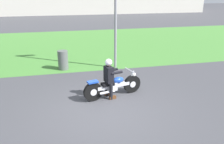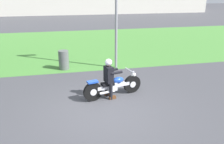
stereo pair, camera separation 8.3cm
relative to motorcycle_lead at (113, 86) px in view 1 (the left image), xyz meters
name	(u,v)px [view 1 (the left image)]	position (x,y,z in m)	size (l,w,h in m)	color
ground	(107,112)	(-0.47, -1.07, -0.40)	(120.00, 120.00, 0.00)	#424247
grass_verge	(77,44)	(-0.47, 8.92, -0.40)	(60.00, 12.00, 0.01)	#478438
motorcycle_lead	(113,86)	(0.00, 0.00, 0.00)	(2.18, 0.81, 0.89)	black
rider_lead	(109,75)	(-0.16, -0.04, 0.42)	(0.62, 0.55, 1.41)	black
trash_can	(63,60)	(-1.62, 3.50, 0.06)	(0.48, 0.48, 0.92)	#595E5B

